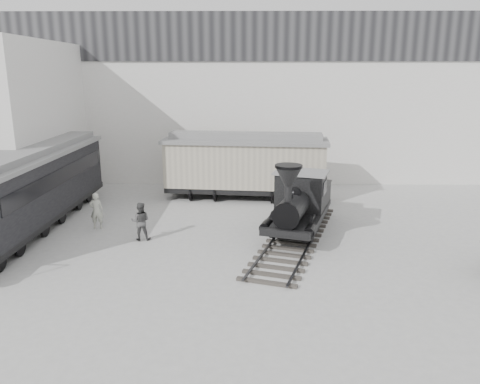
{
  "coord_description": "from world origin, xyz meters",
  "views": [
    {
      "loc": [
        -0.59,
        -16.93,
        7.37
      ],
      "look_at": [
        -0.8,
        3.89,
        2.0
      ],
      "focal_mm": 35.0,
      "sensor_mm": 36.0,
      "label": 1
    }
  ],
  "objects_px": {
    "boxcar": "(245,164)",
    "passenger_coach": "(33,186)",
    "locomotive": "(299,206)",
    "visitor_a": "(97,211)",
    "visitor_b": "(140,221)"
  },
  "relations": [
    {
      "from": "boxcar",
      "to": "passenger_coach",
      "type": "bearing_deg",
      "value": -146.3
    },
    {
      "from": "locomotive",
      "to": "visitor_a",
      "type": "xyz_separation_m",
      "value": [
        -9.63,
        0.66,
        -0.46
      ]
    },
    {
      "from": "locomotive",
      "to": "passenger_coach",
      "type": "height_order",
      "value": "locomotive"
    },
    {
      "from": "visitor_b",
      "to": "visitor_a",
      "type": "bearing_deg",
      "value": -36.66
    },
    {
      "from": "boxcar",
      "to": "passenger_coach",
      "type": "height_order",
      "value": "boxcar"
    },
    {
      "from": "locomotive",
      "to": "boxcar",
      "type": "relative_size",
      "value": 1.07
    },
    {
      "from": "locomotive",
      "to": "visitor_b",
      "type": "xyz_separation_m",
      "value": [
        -7.18,
        -0.9,
        -0.47
      ]
    },
    {
      "from": "boxcar",
      "to": "visitor_a",
      "type": "height_order",
      "value": "boxcar"
    },
    {
      "from": "visitor_a",
      "to": "visitor_b",
      "type": "xyz_separation_m",
      "value": [
        2.46,
        -1.56,
        -0.02
      ]
    },
    {
      "from": "passenger_coach",
      "to": "visitor_b",
      "type": "xyz_separation_m",
      "value": [
        5.57,
        -1.88,
        -1.13
      ]
    },
    {
      "from": "boxcar",
      "to": "visitor_a",
      "type": "bearing_deg",
      "value": -135.37
    },
    {
      "from": "locomotive",
      "to": "visitor_a",
      "type": "bearing_deg",
      "value": -166.28
    },
    {
      "from": "passenger_coach",
      "to": "visitor_a",
      "type": "xyz_separation_m",
      "value": [
        3.11,
        -0.32,
        -1.12
      ]
    },
    {
      "from": "visitor_a",
      "to": "visitor_b",
      "type": "height_order",
      "value": "visitor_a"
    },
    {
      "from": "locomotive",
      "to": "boxcar",
      "type": "height_order",
      "value": "boxcar"
    }
  ]
}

